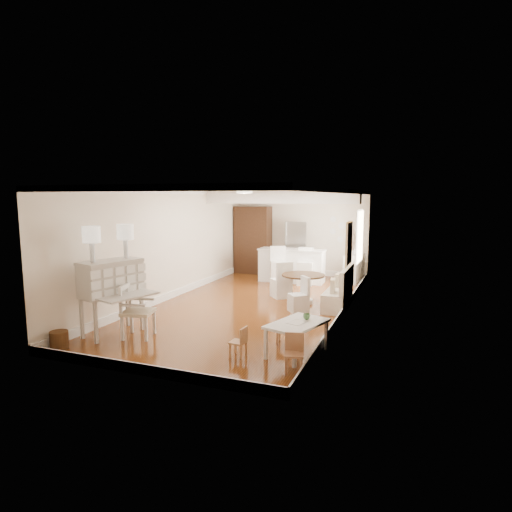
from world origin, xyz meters
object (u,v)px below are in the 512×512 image
Objects in this scene: kids_chair_b at (284,329)px; pantry_cabinet at (253,240)px; wicker_basket at (59,340)px; breakfast_counter at (292,266)px; slip_chair_near at (298,294)px; bar_stool_right at (305,266)px; sideboard at (354,269)px; secretary_bureau at (112,297)px; slip_chair_far at (281,279)px; bar_stool_left at (278,266)px; fridge at (306,250)px; gustavian_armchair at (138,311)px; kids_table at (297,338)px; kids_chair_c at (294,354)px; dining_table at (303,289)px; kids_chair_a at (238,342)px.

pantry_cabinet is at bearing -160.55° from kids_chair_b.
breakfast_counter reaches higher than wicker_basket.
slip_chair_near is 3.09m from bar_stool_right.
bar_stool_right is 1.60m from sideboard.
secretary_bureau is at bearing -90.79° from pantry_cabinet.
slip_chair_far is 1.57m from bar_stool_left.
fridge is at bearing 94.25° from bar_stool_right.
gustavian_armchair reaches higher than kids_table.
bar_stool_left is at bearing 73.62° from wicker_basket.
kids_chair_c is at bearing 17.40° from kids_chair_b.
bar_stool_right is (-1.30, 5.66, 0.28)m from kids_table.
gustavian_armchair reaches higher than dining_table.
dining_table is 0.96× the size of bar_stool_right.
slip_chair_near is (3.26, 3.84, 0.25)m from wicker_basket.
secretary_bureau is 3.34m from kids_chair_b.
secretary_bureau is 1.59× the size of sideboard.
fridge is at bearing -175.33° from kids_chair_b.
kids_chair_a is at bearing -91.38° from dining_table.
breakfast_counter is (-1.11, 3.31, 0.11)m from slip_chair_near.
slip_chair_far reaches higher than slip_chair_near.
secretary_bureau is 1.30× the size of bar_stool_right.
slip_chair_near is 0.45× the size of fridge.
sideboard is (3.63, 6.77, -0.29)m from secretary_bureau.
kids_chair_a is 0.25× the size of breakfast_counter.
kids_chair_b is 0.68× the size of slip_chair_near.
bar_stool_right is (0.50, -0.28, 0.04)m from breakfast_counter.
kids_chair_c is 0.66× the size of sideboard.
kids_chair_a is 0.87× the size of kids_chair_c.
kids_table is 3.54m from dining_table.
dining_table is at bearing 108.33° from slip_chair_far.
pantry_cabinet is (0.45, 8.22, 1.00)m from wicker_basket.
wicker_basket is at bearing -119.57° from bar_stool_right.
bar_stool_right reaches higher than kids_chair_c.
wicker_basket is at bearing -72.42° from kids_chair_a.
sideboard is at bearing -39.59° from gustavian_armchair.
kids_table is at bearing -80.33° from sideboard.
slip_chair_far is 3.09m from sideboard.
wicker_basket is at bearing 122.46° from gustavian_armchair.
slip_chair_far is (-0.80, 1.23, 0.08)m from slip_chair_near.
bar_stool_left reaches higher than kids_table.
sideboard reaches higher than dining_table.
dining_table reaches higher than kids_table.
dining_table is 3.21m from sideboard.
dining_table is 0.82m from slip_chair_near.
wicker_basket is at bearing -93.27° from secretary_bureau.
pantry_cabinet reaches higher than sideboard.
bar_stool_left reaches higher than kids_chair_c.
wicker_basket is (-0.35, -0.99, -0.57)m from secretary_bureau.
gustavian_armchair is at bearing -114.92° from bar_stool_right.
secretary_bureau reaches higher than bar_stool_left.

